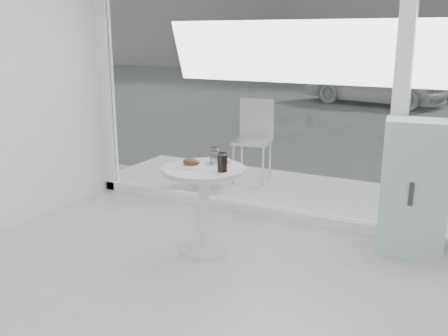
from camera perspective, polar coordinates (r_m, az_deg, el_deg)
The scene contains 12 objects.
storefront at distance 4.89m, azimuth 10.17°, elevation 12.96°, with size 5.00×0.14×3.00m.
main_table at distance 4.32m, azimuth -2.31°, elevation -2.76°, with size 0.72×0.72×0.77m.
patio_deck at distance 5.97m, azimuth 11.08°, elevation -3.25°, with size 5.60×1.60×0.05m, color silver.
street at distance 17.83m, azimuth 22.53°, elevation 7.85°, with size 40.00×24.00×0.00m, color #363636.
mint_cabinet at distance 4.59m, azimuth 20.91°, elevation -2.16°, with size 0.59×0.43×1.18m.
patio_chair at distance 6.35m, azimuth 3.48°, elevation 3.81°, with size 0.51×0.51×1.03m.
car_white at distance 14.48m, azimuth 16.88°, elevation 9.53°, with size 1.53×3.80×1.29m, color silver.
plate_fritter at distance 4.29m, azimuth -3.76°, elevation 0.53°, with size 0.24×0.24×0.07m.
plate_donut at distance 4.34m, azimuth 0.02°, elevation 0.66°, with size 0.21×0.21×0.05m.
water_tumbler_a at distance 4.43m, azimuth -1.10°, elevation 1.44°, with size 0.08×0.08×0.13m.
water_tumbler_b at distance 4.36m, azimuth -1.09°, elevation 1.14°, with size 0.07×0.07×0.12m.
cola_glass at distance 4.11m, azimuth -0.18°, elevation 0.62°, with size 0.08×0.08×0.16m.
Camera 1 is at (1.55, -1.67, 1.87)m, focal length 40.00 mm.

